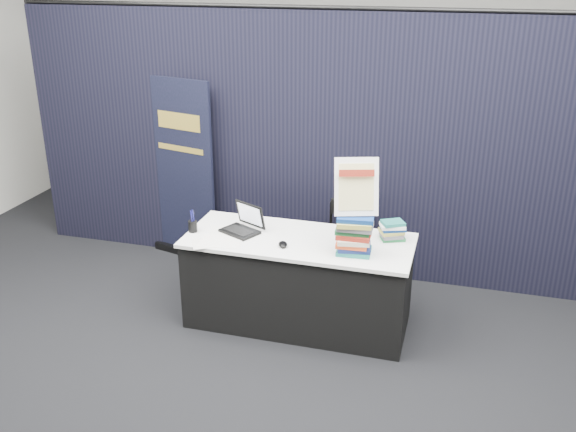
% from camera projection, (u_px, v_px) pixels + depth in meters
% --- Properties ---
extents(floor, '(8.00, 8.00, 0.00)m').
position_uv_depth(floor, '(279.00, 358.00, 4.84)').
color(floor, black).
rests_on(floor, ground).
extents(wall_back, '(8.00, 0.02, 3.50)m').
position_uv_depth(wall_back, '(374.00, 52.00, 7.75)').
color(wall_back, beige).
rests_on(wall_back, floor).
extents(drape_partition, '(6.00, 0.08, 2.40)m').
position_uv_depth(drape_partition, '(329.00, 148.00, 5.82)').
color(drape_partition, black).
rests_on(drape_partition, floor).
extents(display_table, '(1.80, 0.75, 0.75)m').
position_uv_depth(display_table, '(298.00, 281.00, 5.19)').
color(display_table, black).
rests_on(display_table, floor).
extents(laptop, '(0.35, 0.35, 0.22)m').
position_uv_depth(laptop, '(241.00, 225.00, 5.18)').
color(laptop, black).
rests_on(laptop, display_table).
extents(mouse, '(0.10, 0.13, 0.03)m').
position_uv_depth(mouse, '(283.00, 244.00, 4.92)').
color(mouse, black).
rests_on(mouse, display_table).
extents(brochure_left, '(0.36, 0.33, 0.00)m').
position_uv_depth(brochure_left, '(211.00, 242.00, 4.98)').
color(brochure_left, silver).
rests_on(brochure_left, display_table).
extents(brochure_mid, '(0.35, 0.26, 0.00)m').
position_uv_depth(brochure_mid, '(221.00, 242.00, 5.00)').
color(brochure_mid, white).
rests_on(brochure_mid, display_table).
extents(brochure_right, '(0.35, 0.29, 0.00)m').
position_uv_depth(brochure_right, '(229.00, 230.00, 5.21)').
color(brochure_right, white).
rests_on(brochure_right, display_table).
extents(pen_cup, '(0.07, 0.07, 0.09)m').
position_uv_depth(pen_cup, '(193.00, 226.00, 5.17)').
color(pen_cup, black).
rests_on(pen_cup, display_table).
extents(book_stack_tall, '(0.27, 0.22, 0.30)m').
position_uv_depth(book_stack_tall, '(354.00, 235.00, 4.75)').
color(book_stack_tall, '#1B6961').
rests_on(book_stack_tall, display_table).
extents(book_stack_short, '(0.22, 0.20, 0.15)m').
position_uv_depth(book_stack_short, '(392.00, 230.00, 5.02)').
color(book_stack_short, '#1C6937').
rests_on(book_stack_short, display_table).
extents(info_sign, '(0.34, 0.21, 0.44)m').
position_uv_depth(info_sign, '(356.00, 187.00, 4.64)').
color(info_sign, black).
rests_on(info_sign, book_stack_tall).
extents(pullup_banner, '(0.76, 0.28, 1.79)m').
position_uv_depth(pullup_banner, '(183.00, 181.00, 6.25)').
color(pullup_banner, black).
rests_on(pullup_banner, floor).
extents(stacking_chair, '(0.41, 0.41, 0.83)m').
position_uv_depth(stacking_chair, '(347.00, 244.00, 5.65)').
color(stacking_chair, black).
rests_on(stacking_chair, floor).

